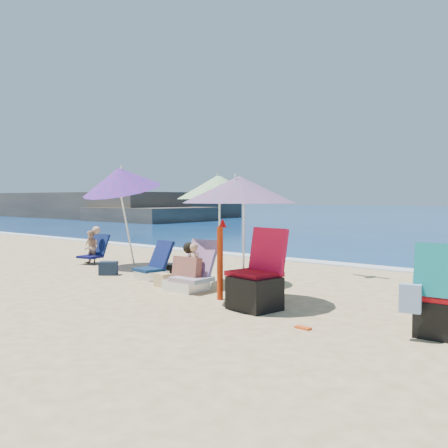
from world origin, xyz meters
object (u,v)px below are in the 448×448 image
Objects in this scene: umbrella_blue at (120,179)px; umbrella_turquoise at (239,190)px; chair_rainbow at (191,277)px; camp_chair_left at (256,285)px; umbrella_striped at (219,187)px; person_left at (92,247)px; chair_navy at (153,269)px; person_center at (191,267)px; camp_chair_right at (443,303)px; furled_umbrella at (221,255)px.

umbrella_turquoise is at bearing -17.23° from umbrella_blue.
umbrella_turquoise reaches higher than chair_rainbow.
umbrella_striped is at bearing 144.67° from camp_chair_left.
person_left is at bearing 166.22° from camp_chair_left.
umbrella_turquoise reaches higher than person_left.
chair_rainbow is (-1.25, 0.30, -1.43)m from umbrella_turquoise.
chair_navy is 1.43m from person_center.
umbrella_blue is at bearing 161.37° from chair_rainbow.
camp_chair_left is 1.05× the size of camp_chair_right.
camp_chair_right is 8.24m from person_left.
camp_chair_right is at bearing -14.44° from umbrella_striped.
umbrella_turquoise is 2.61× the size of chair_rainbow.
camp_chair_right reaches higher than person_left.
furled_umbrella is at bearing -16.73° from person_center.
chair_rainbow is at bearing 164.97° from furled_umbrella.
person_left is (-4.92, 1.20, -0.27)m from furled_umbrella.
camp_chair_left is at bearing -35.33° from umbrella_striped.
camp_chair_left is (1.73, -1.23, -1.39)m from umbrella_striped.
chair_rainbow is 0.78× the size of camp_chair_right.
umbrella_blue is 2.99× the size of person_center.
chair_navy is (1.75, -0.63, -1.75)m from umbrella_blue.
umbrella_turquoise reaches higher than chair_navy.
umbrella_striped is 2.54m from camp_chair_left.
umbrella_striped is 1.54m from person_center.
camp_chair_left is at bearing -14.04° from furled_umbrella.
furled_umbrella reaches higher than person_left.
umbrella_striped is 1.73m from furled_umbrella.
furled_umbrella is (3.96, -1.28, -1.27)m from umbrella_blue.
furled_umbrella is 1.15× the size of camp_chair_right.
umbrella_turquoise reaches higher than person_center.
camp_chair_left is at bearing -15.71° from chair_navy.
furled_umbrella is at bearing -17.88° from umbrella_blue.
camp_chair_right is at bearing 0.80° from umbrella_turquoise.
person_left is at bearing 166.48° from umbrella_turquoise.
furled_umbrella reaches higher than camp_chair_right.
umbrella_blue is at bearing 161.81° from person_center.
chair_navy is (-2.21, 0.65, -0.48)m from furled_umbrella.
chair_rainbow is at bearing 166.33° from umbrella_turquoise.
chair_rainbow is at bearing -84.21° from umbrella_striped.
umbrella_blue is 3.32× the size of chair_navy.
chair_navy is 3.16m from camp_chair_left.
chair_navy is (-2.63, 0.73, -1.46)m from umbrella_turquoise.
camp_chair_right is at bearing -4.17° from person_center.
umbrella_blue reaches higher than umbrella_striped.
furled_umbrella is 2.35m from chair_navy.
umbrella_turquoise is at bearing -39.62° from umbrella_striped.
umbrella_turquoise is 3.10m from chair_navy.
umbrella_blue is 7.47m from camp_chair_right.
camp_chair_right reaches higher than person_center.
umbrella_striped is 1.70m from chair_rainbow.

